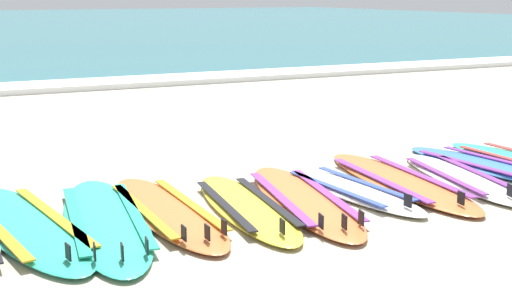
% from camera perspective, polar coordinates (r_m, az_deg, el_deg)
% --- Properties ---
extents(ground_plane, '(80.00, 80.00, 0.00)m').
position_cam_1_polar(ground_plane, '(6.48, 1.31, -3.37)').
color(ground_plane, '#B7AD93').
extents(wave_foam_strip, '(80.00, 1.21, 0.11)m').
position_cam_1_polar(wave_foam_strip, '(14.21, -14.13, 5.37)').
color(wave_foam_strip, white).
rests_on(wave_foam_strip, ground).
extents(surfboard_1, '(1.00, 2.62, 0.18)m').
position_cam_1_polar(surfboard_1, '(5.85, -18.12, -5.47)').
color(surfboard_1, '#2DB793').
rests_on(surfboard_1, ground).
extents(surfboard_2, '(0.96, 2.60, 0.18)m').
position_cam_1_polar(surfboard_2, '(5.80, -12.02, -5.26)').
color(surfboard_2, '#2DB793').
rests_on(surfboard_2, ground).
extents(surfboard_3, '(0.59, 2.30, 0.18)m').
position_cam_1_polar(surfboard_3, '(5.96, -7.20, -4.58)').
color(surfboard_3, orange).
rests_on(surfboard_3, ground).
extents(surfboard_4, '(0.76, 2.18, 0.18)m').
position_cam_1_polar(surfboard_4, '(6.02, -0.80, -4.28)').
color(surfboard_4, yellow).
rests_on(surfboard_4, ground).
extents(surfboard_5, '(1.01, 2.46, 0.18)m').
position_cam_1_polar(surfboard_5, '(6.25, 3.83, -3.68)').
color(surfboard_5, orange).
rests_on(surfboard_5, ground).
extents(surfboard_6, '(0.67, 1.99, 0.18)m').
position_cam_1_polar(surfboard_6, '(6.59, 7.57, -2.89)').
color(surfboard_6, silver).
rests_on(surfboard_6, ground).
extents(surfboard_7, '(0.81, 2.49, 0.18)m').
position_cam_1_polar(surfboard_7, '(6.97, 11.42, -2.15)').
color(surfboard_7, orange).
rests_on(surfboard_7, ground).
extents(surfboard_8, '(0.90, 2.13, 0.18)m').
position_cam_1_polar(surfboard_8, '(7.24, 16.14, -1.86)').
color(surfboard_8, silver).
rests_on(surfboard_8, ground).
extents(surfboard_9, '(0.75, 2.20, 0.18)m').
position_cam_1_polar(surfboard_9, '(7.79, 18.08, -0.97)').
color(surfboard_9, '#3875CC').
rests_on(surfboard_9, ground).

